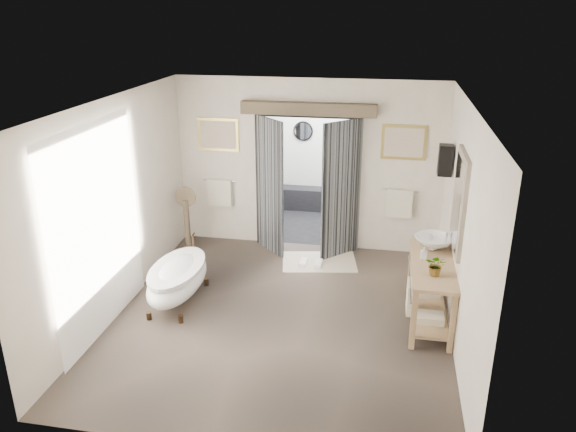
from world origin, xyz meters
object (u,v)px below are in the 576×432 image
object	(u,v)px
clawfoot_tub	(178,278)
vanity	(429,286)
rug	(319,262)
basin	(434,243)

from	to	relation	value
clawfoot_tub	vanity	xyz separation A→B (m)	(3.46, 0.13, 0.14)
vanity	rug	distance (m)	2.29
clawfoot_tub	vanity	bearing A→B (deg)	2.18
clawfoot_tub	basin	size ratio (longest dim) A/B	2.94
clawfoot_tub	rug	size ratio (longest dim) A/B	1.29
clawfoot_tub	basin	bearing A→B (deg)	9.50
clawfoot_tub	vanity	distance (m)	3.46
basin	vanity	bearing A→B (deg)	-98.71
vanity	basin	xyz separation A→B (m)	(0.05, 0.46, 0.44)
clawfoot_tub	rug	distance (m)	2.47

